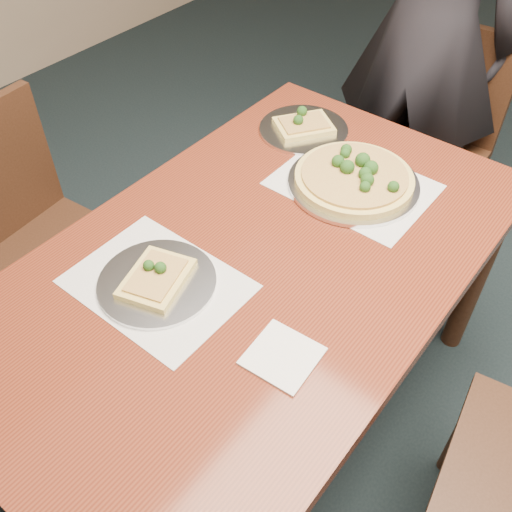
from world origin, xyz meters
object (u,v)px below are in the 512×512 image
Objects in this scene: diner at (429,31)px; slice_plate_far at (304,127)px; chair_far at (433,135)px; chair_left at (33,232)px; dining_table at (256,281)px; slice_plate_near at (157,280)px; pizza_pan at (355,178)px.

diner is 0.64m from slice_plate_far.
chair_far is 1.00× the size of chair_left.
chair_far is 0.39m from diner.
chair_far reaches higher than dining_table.
chair_left is (-0.77, -0.18, -0.14)m from dining_table.
dining_table is 0.27m from slice_plate_near.
slice_plate_far is at bearing 113.55° from dining_table.
dining_table is 0.80m from chair_left.
chair_far is at bearing 94.47° from pizza_pan.
slice_plate_far reaches higher than slice_plate_near.
chair_left is 0.52× the size of diner.
chair_far is 2.47× the size of pizza_pan.
dining_table is 1.65× the size of chair_far.
chair_far reaches higher than slice_plate_near.
chair_left reaches higher than slice_plate_near.
chair_left is at bearing -123.45° from chair_far.
chair_far is 1.36m from slice_plate_near.
chair_far is at bearing 70.05° from slice_plate_far.
diner is at bearing 103.14° from pizza_pan.
diner is at bearing 90.56° from slice_plate_near.
dining_table is at bearing -92.48° from chair_far.
chair_far is 0.67m from slice_plate_far.
chair_far is 1.50m from chair_left.
chair_far is at bearing 85.42° from slice_plate_near.
chair_far is at bearing -35.74° from chair_left.
pizza_pan reaches higher than slice_plate_far.
dining_table is at bearing -66.45° from slice_plate_far.
dining_table is 1.65× the size of chair_left.
slice_plate_far is (-0.27, 0.14, -0.01)m from pizza_pan.
slice_plate_far is at bearing 98.13° from slice_plate_near.
chair_left is at bearing -127.23° from slice_plate_far.
diner is at bearing 161.72° from chair_far.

